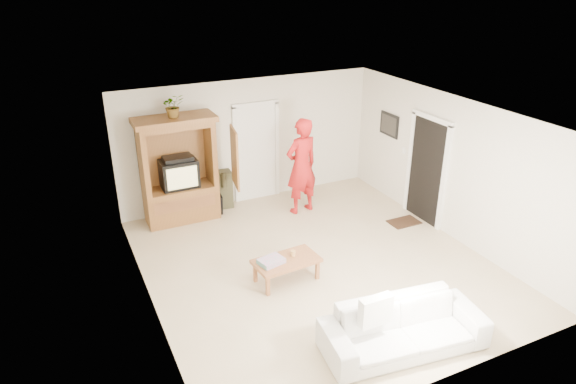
{
  "coord_description": "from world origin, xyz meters",
  "views": [
    {
      "loc": [
        -3.67,
        -6.54,
        4.68
      ],
      "look_at": [
        -0.25,
        0.6,
        1.15
      ],
      "focal_mm": 32.0,
      "sensor_mm": 36.0,
      "label": 1
    }
  ],
  "objects_px": {
    "coffee_table": "(286,262)",
    "man": "(302,166)",
    "sofa": "(404,328)",
    "armoire": "(180,176)"
  },
  "relations": [
    {
      "from": "armoire",
      "to": "coffee_table",
      "type": "relative_size",
      "value": 1.95
    },
    {
      "from": "man",
      "to": "coffee_table",
      "type": "relative_size",
      "value": 1.84
    },
    {
      "from": "armoire",
      "to": "coffee_table",
      "type": "height_order",
      "value": "armoire"
    },
    {
      "from": "sofa",
      "to": "coffee_table",
      "type": "xyz_separation_m",
      "value": [
        -0.71,
        2.1,
        0.02
      ]
    },
    {
      "from": "coffee_table",
      "to": "sofa",
      "type": "bearing_deg",
      "value": -75.8
    },
    {
      "from": "sofa",
      "to": "man",
      "type": "bearing_deg",
      "value": 88.62
    },
    {
      "from": "armoire",
      "to": "man",
      "type": "distance_m",
      "value": 2.39
    },
    {
      "from": "sofa",
      "to": "coffee_table",
      "type": "distance_m",
      "value": 2.21
    },
    {
      "from": "armoire",
      "to": "coffee_table",
      "type": "distance_m",
      "value": 3.07
    },
    {
      "from": "coffee_table",
      "to": "man",
      "type": "bearing_deg",
      "value": 53.4
    }
  ]
}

